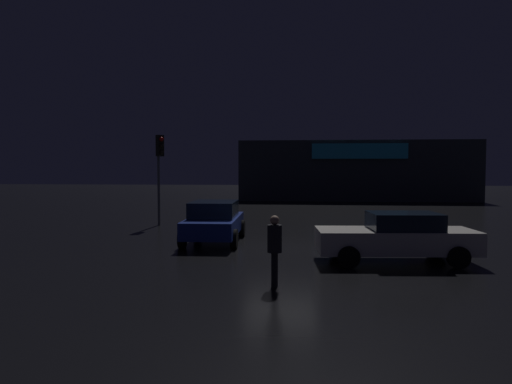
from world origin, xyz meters
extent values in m
plane|color=black|center=(0.00, 0.00, 0.00)|extent=(120.00, 120.00, 0.00)
cube|color=#33383D|center=(5.43, 27.06, 2.54)|extent=(19.92, 8.55, 5.08)
cube|color=#33CCF2|center=(5.43, 22.63, 4.15)|extent=(7.69, 0.24, 1.25)
cylinder|color=#595B60|center=(-6.14, 5.84, 2.17)|extent=(0.12, 0.12, 4.35)
cube|color=black|center=(-6.02, 5.73, 3.84)|extent=(0.41, 0.41, 1.02)
sphere|color=red|center=(-5.91, 5.62, 4.14)|extent=(0.20, 0.20, 0.20)
sphere|color=black|center=(-5.91, 5.62, 3.84)|extent=(0.20, 0.20, 0.20)
sphere|color=black|center=(-5.91, 5.62, 3.53)|extent=(0.20, 0.20, 0.20)
cube|color=navy|center=(-2.50, 0.97, 0.64)|extent=(1.93, 4.40, 0.61)
cube|color=black|center=(-2.50, 0.88, 1.24)|extent=(1.68, 2.26, 0.59)
cylinder|color=black|center=(-3.45, 2.37, 0.34)|extent=(0.24, 0.69, 0.68)
cylinder|color=black|center=(-1.65, 2.43, 0.34)|extent=(0.24, 0.69, 0.68)
cylinder|color=black|center=(-3.36, -0.49, 0.34)|extent=(0.24, 0.69, 0.68)
cylinder|color=black|center=(-1.56, -0.44, 0.34)|extent=(0.24, 0.69, 0.68)
cube|color=silver|center=(3.48, -2.20, 0.64)|extent=(4.68, 2.06, 0.66)
cube|color=black|center=(3.72, -2.18, 1.22)|extent=(2.08, 1.70, 0.49)
cylinder|color=black|center=(2.04, -3.18, 0.31)|extent=(0.63, 0.27, 0.62)
cylinder|color=black|center=(1.91, -1.45, 0.31)|extent=(0.63, 0.27, 0.62)
cylinder|color=black|center=(5.04, -2.95, 0.31)|extent=(0.63, 0.27, 0.62)
cylinder|color=black|center=(4.91, -1.23, 0.31)|extent=(0.63, 0.27, 0.62)
cylinder|color=black|center=(0.11, -5.33, 0.41)|extent=(0.14, 0.14, 0.81)
cylinder|color=black|center=(0.11, -5.49, 0.41)|extent=(0.14, 0.14, 0.81)
cylinder|color=black|center=(0.11, -5.41, 1.13)|extent=(0.36, 0.36, 0.64)
sphere|color=tan|center=(0.11, -5.41, 1.56)|extent=(0.22, 0.22, 0.22)
camera|label=1|loc=(0.72, -16.21, 2.77)|focal=32.89mm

